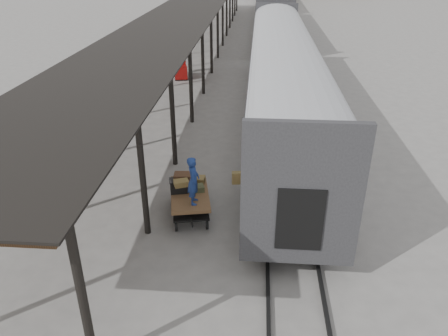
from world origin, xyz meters
TOP-DOWN VIEW (x-y plane):
  - ground at (0.00, 0.00)m, footprint 160.00×160.00m
  - train at (3.19, 33.79)m, footprint 3.45×76.01m
  - canopy at (-3.40, 24.00)m, footprint 4.90×64.30m
  - rails at (3.20, 34.00)m, footprint 1.54×150.00m
  - baggage_cart at (-0.14, -0.80)m, footprint 1.69×2.59m
  - suitcase_stack at (-0.34, -0.47)m, footprint 1.32×1.18m
  - luggage_tug at (-3.38, 16.44)m, footprint 1.16×1.56m
  - porter at (0.11, -1.45)m, footprint 0.41×0.60m
  - pedestrian at (-3.42, 17.83)m, footprint 1.20×0.64m

SIDE VIEW (x-z plane):
  - ground at x=0.00m, z-range 0.00..0.00m
  - rails at x=3.20m, z-range 0.00..0.12m
  - luggage_tug at x=-3.38m, z-range -0.05..1.18m
  - baggage_cart at x=-0.14m, z-range 0.22..1.08m
  - pedestrian at x=-3.42m, z-range 0.00..1.96m
  - suitcase_stack at x=-0.34m, z-range 0.82..1.25m
  - porter at x=0.11m, z-range 0.86..2.46m
  - train at x=3.19m, z-range 0.69..4.70m
  - canopy at x=-3.40m, z-range 1.93..6.08m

